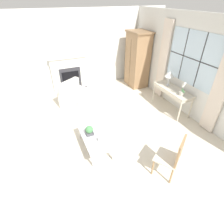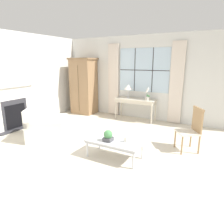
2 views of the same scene
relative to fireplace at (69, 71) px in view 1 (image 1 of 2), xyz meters
The scene contains 13 objects.
ground_plane 3.00m from the fireplace, ahead, with size 14.00×14.00×0.00m, color beige.
wall_back_windowed 4.19m from the fireplace, 45.36° to the left, with size 7.20×0.14×2.80m.
wall_left 0.86m from the fireplace, 103.14° to the left, with size 0.06×7.20×2.80m, color silver.
fireplace is the anchor object (origin of this frame).
armoire 2.66m from the fireplace, 75.14° to the left, with size 0.94×0.70×2.08m.
console_table 3.82m from the fireplace, 43.27° to the left, with size 1.36×0.50×0.73m.
table_lamp 3.64m from the fireplace, 46.41° to the left, with size 0.30×0.30×0.46m.
potted_orchid 4.09m from the fireplace, 38.65° to the left, with size 0.16×0.13×0.41m.
armchair_upholstered 1.51m from the fireplace, ahead, with size 1.25×1.23×0.83m.
side_chair_wooden 4.91m from the fireplace, 11.26° to the left, with size 0.61×0.61×0.99m.
coffee_table 3.51m from the fireplace, ahead, with size 1.15×0.57×0.39m.
potted_plant_small 3.40m from the fireplace, ahead, with size 0.18×0.18×0.23m.
pillar_candle 3.74m from the fireplace, ahead, with size 0.12×0.12×0.13m.
Camera 1 is at (3.57, -0.97, 3.13)m, focal length 28.00 mm.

